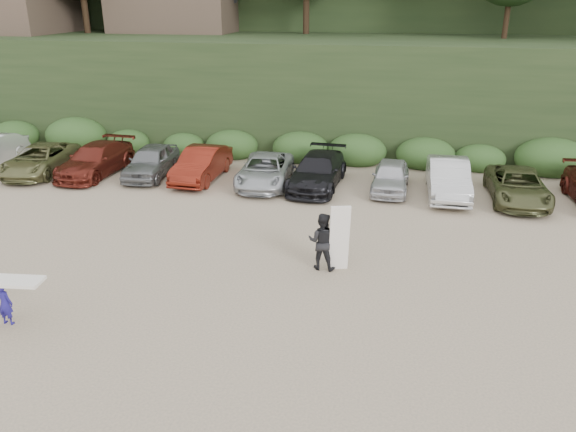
# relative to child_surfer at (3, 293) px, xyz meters

# --- Properties ---
(ground) EXTENTS (120.00, 120.00, 0.00)m
(ground) POSITION_rel_child_surfer_xyz_m (6.94, 3.08, -0.93)
(ground) COLOR tan
(ground) RESTS_ON ground
(parked_cars) EXTENTS (39.92, 5.79, 1.63)m
(parked_cars) POSITION_rel_child_surfer_xyz_m (5.43, 13.13, -0.18)
(parked_cars) COLOR #A4A4A9
(parked_cars) RESTS_ON ground
(child_surfer) EXTENTS (2.33, 0.87, 1.37)m
(child_surfer) POSITION_rel_child_surfer_xyz_m (0.00, 0.00, 0.00)
(child_surfer) COLOR navy
(child_surfer) RESTS_ON ground
(adult_surfer) EXTENTS (1.40, 0.80, 2.27)m
(adult_surfer) POSITION_rel_child_surfer_xyz_m (8.02, 4.94, 0.05)
(adult_surfer) COLOR black
(adult_surfer) RESTS_ON ground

